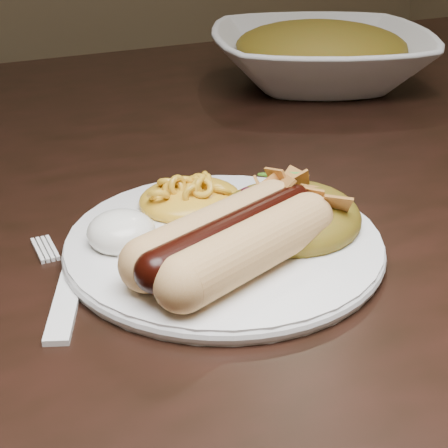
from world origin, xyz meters
name	(u,v)px	position (x,y,z in m)	size (l,w,h in m)	color
table	(121,268)	(0.00, 0.00, 0.66)	(1.60, 0.90, 0.75)	black
plate	(224,244)	(0.03, -0.16, 0.76)	(0.22, 0.22, 0.01)	white
hotdog	(232,238)	(0.02, -0.20, 0.78)	(0.13, 0.10, 0.03)	#DAB27A
mac_and_cheese	(190,186)	(0.03, -0.10, 0.78)	(0.08, 0.07, 0.03)	yellow
sour_cream	(121,224)	(-0.04, -0.14, 0.78)	(0.05, 0.05, 0.03)	white
taco_salad	(290,204)	(0.08, -0.17, 0.78)	(0.10, 0.10, 0.05)	#A03F0B
fork	(68,295)	(-0.08, -0.17, 0.75)	(0.02, 0.15, 0.00)	white
serving_bowl	(320,58)	(0.32, 0.17, 0.78)	(0.27, 0.27, 0.07)	silver
bowl_filling	(321,44)	(0.32, 0.17, 0.80)	(0.21, 0.21, 0.05)	#A03F0B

